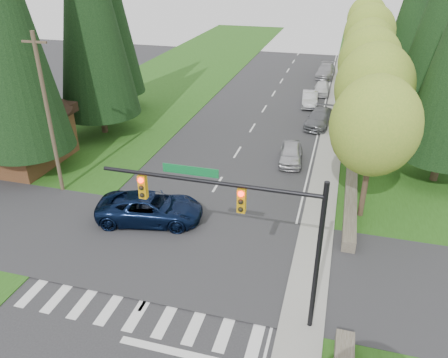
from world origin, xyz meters
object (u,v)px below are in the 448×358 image
at_px(suv_navy, 150,208).
at_px(parked_car_e, 326,71).
at_px(parked_car_b, 319,118).
at_px(parked_car_c, 310,99).
at_px(parked_car_a, 291,153).
at_px(parked_car_d, 322,88).

distance_m(suv_navy, parked_car_e, 36.96).
xyz_separation_m(parked_car_b, parked_car_e, (-0.65, 17.85, 0.05)).
distance_m(suv_navy, parked_car_c, 24.97).
bearing_deg(parked_car_e, parked_car_b, -85.94).
height_order(parked_car_a, parked_car_d, parked_car_a).
relative_size(suv_navy, parked_car_e, 1.16).
xyz_separation_m(parked_car_a, parked_car_d, (0.85, 18.40, -0.02)).
relative_size(suv_navy, parked_car_b, 1.24).
distance_m(parked_car_b, parked_car_d, 10.18).
relative_size(parked_car_c, parked_car_d, 1.09).
bearing_deg(parked_car_b, parked_car_a, -92.55).
xyz_separation_m(suv_navy, parked_car_b, (8.05, 18.36, -0.13)).
bearing_deg(parked_car_a, parked_car_c, 84.39).
relative_size(suv_navy, parked_car_a, 1.49).
relative_size(parked_car_a, parked_car_c, 0.95).
height_order(parked_car_b, parked_car_d, parked_car_b).
height_order(parked_car_d, parked_car_e, parked_car_e).
height_order(parked_car_b, parked_car_e, parked_car_e).
xyz_separation_m(parked_car_b, parked_car_d, (-0.55, 10.17, -0.04)).
xyz_separation_m(parked_car_d, parked_car_e, (-0.10, 7.68, 0.09)).
relative_size(parked_car_a, parked_car_b, 0.83).
xyz_separation_m(parked_car_c, parked_car_e, (0.75, 12.14, 0.05)).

